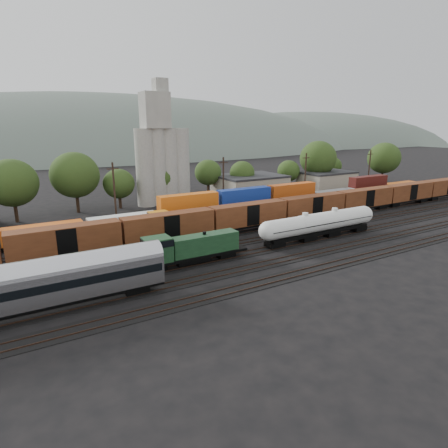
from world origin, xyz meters
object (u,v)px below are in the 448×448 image
passenger_coach (42,282)px  grain_silo (162,157)px  green_locomotive (186,249)px  orange_locomotive (181,220)px  tank_car_a (305,226)px

passenger_coach → grain_silo: 56.05m
green_locomotive → passenger_coach: passenger_coach is taller
passenger_coach → grain_silo: bearing=56.0°
orange_locomotive → green_locomotive: bearing=-112.0°
tank_car_a → passenger_coach: (-39.38, -5.00, 0.68)m
green_locomotive → orange_locomotive: green_locomotive is taller
green_locomotive → grain_silo: grain_silo is taller
green_locomotive → tank_car_a: size_ratio=0.92×
green_locomotive → passenger_coach: (-18.08, -5.00, 0.96)m
passenger_coach → grain_silo: size_ratio=0.86×
green_locomotive → orange_locomotive: (6.05, 15.00, -0.12)m
green_locomotive → orange_locomotive: 16.17m
passenger_coach → grain_silo: (31.06, 46.00, 7.81)m
tank_car_a → orange_locomotive: bearing=135.5°
orange_locomotive → grain_silo: bearing=75.1°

